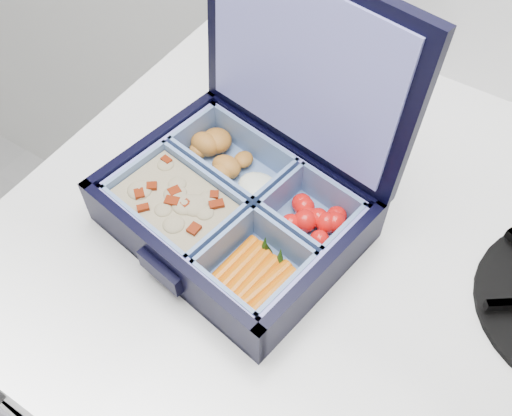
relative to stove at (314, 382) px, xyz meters
The scene contains 4 objects.
stove is the anchor object (origin of this frame).
bento_box 0.46m from the stove, 140.91° to the right, with size 0.21×0.16×0.05m, color black, non-canonical shape.
burner_grate_rear 0.47m from the stove, 125.77° to the left, with size 0.15×0.15×0.02m, color black.
fork 0.44m from the stove, 132.63° to the left, with size 0.02×0.17×0.01m, color silver, non-canonical shape.
Camera 1 is at (0.05, 1.39, 1.27)m, focal length 40.00 mm.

